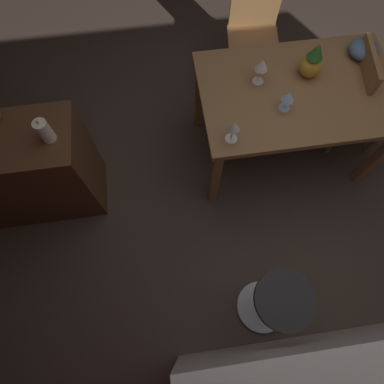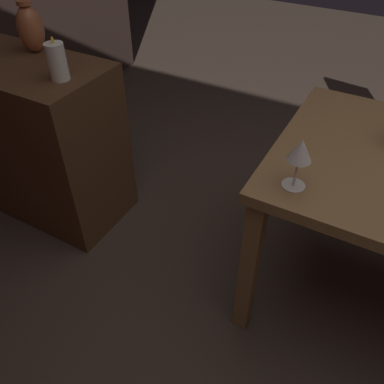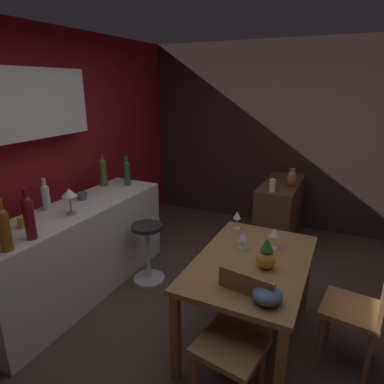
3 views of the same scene
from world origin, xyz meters
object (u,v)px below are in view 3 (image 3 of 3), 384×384
(cup_slate, at_px, (82,196))
(counter_lamp, at_px, (69,195))
(fruit_bowl, at_px, (267,295))
(cup_mustard, at_px, (23,222))
(chair_by_doorway, at_px, (361,310))
(wine_glass_left, at_px, (237,216))
(wine_glass_right, at_px, (243,237))
(wine_bottle_green, at_px, (127,172))
(pineapple_centerpiece, at_px, (266,255))
(wine_bottle_ruby, at_px, (29,216))
(vase_copper, at_px, (292,178))
(bar_stool, at_px, (148,251))
(wine_bottle_olive, at_px, (103,171))
(wine_bottle_clear, at_px, (45,196))
(pillar_candle_tall, at_px, (273,185))
(dining_table, at_px, (252,270))
(wine_glass_center, at_px, (274,233))
(wine_bottle_amber, at_px, (4,227))
(sideboard_cabinet, at_px, (279,212))
(chair_near_window, at_px, (235,335))

(cup_slate, bearing_deg, counter_lamp, -149.85)
(fruit_bowl, xyz_separation_m, cup_mustard, (-0.11, 2.00, 0.16))
(chair_by_doorway, xyz_separation_m, wine_glass_left, (0.41, 1.08, 0.38))
(wine_glass_right, xyz_separation_m, fruit_bowl, (-0.61, -0.35, -0.05))
(wine_bottle_green, distance_m, cup_slate, 0.64)
(pineapple_centerpiece, relative_size, wine_bottle_ruby, 0.60)
(wine_glass_left, relative_size, cup_mustard, 1.56)
(chair_by_doorway, distance_m, vase_copper, 1.97)
(chair_by_doorway, distance_m, fruit_bowl, 0.85)
(bar_stool, distance_m, wine_bottle_olive, 1.07)
(counter_lamp, bearing_deg, cup_mustard, 159.03)
(counter_lamp, bearing_deg, wine_bottle_clear, 91.35)
(bar_stool, relative_size, pineapple_centerpiece, 2.68)
(wine_bottle_green, xyz_separation_m, counter_lamp, (-0.98, -0.09, 0.03))
(counter_lamp, distance_m, pillar_candle_tall, 2.24)
(wine_bottle_olive, height_order, vase_copper, wine_bottle_olive)
(counter_lamp, bearing_deg, chair_by_doorway, -83.32)
(dining_table, distance_m, wine_glass_center, 0.36)
(counter_lamp, bearing_deg, wine_glass_left, -62.37)
(vase_copper, bearing_deg, fruit_bowl, -173.70)
(wine_bottle_olive, xyz_separation_m, wine_bottle_clear, (-0.85, -0.03, -0.03))
(dining_table, relative_size, wine_bottle_olive, 3.49)
(bar_stool, xyz_separation_m, pillar_candle_tall, (1.14, -1.02, 0.55))
(pineapple_centerpiece, xyz_separation_m, pillar_candle_tall, (1.60, 0.31, 0.05))
(wine_glass_left, height_order, fruit_bowl, wine_glass_left)
(wine_bottle_olive, distance_m, wine_bottle_amber, 1.60)
(chair_by_doorway, height_order, pineapple_centerpiece, pineapple_centerpiece)
(fruit_bowl, bearing_deg, cup_slate, 72.83)
(sideboard_cabinet, relative_size, pillar_candle_tall, 6.41)
(fruit_bowl, xyz_separation_m, wine_bottle_amber, (-0.43, 1.76, 0.29))
(cup_slate, bearing_deg, dining_table, -95.23)
(fruit_bowl, height_order, counter_lamp, counter_lamp)
(sideboard_cabinet, xyz_separation_m, wine_glass_left, (-1.45, 0.13, 0.46))
(fruit_bowl, height_order, wine_bottle_olive, wine_bottle_olive)
(wine_glass_left, relative_size, wine_glass_center, 0.94)
(dining_table, bearing_deg, bar_stool, 72.30)
(pillar_candle_tall, bearing_deg, counter_lamp, 140.20)
(chair_by_doorway, bearing_deg, wine_glass_right, 86.86)
(cup_slate, height_order, counter_lamp, counter_lamp)
(pillar_candle_tall, bearing_deg, fruit_bowl, -168.13)
(bar_stool, relative_size, pillar_candle_tall, 3.76)
(chair_by_doorway, bearing_deg, wine_bottle_ruby, 108.57)
(fruit_bowl, distance_m, wine_bottle_clear, 2.18)
(sideboard_cabinet, height_order, wine_bottle_olive, wine_bottle_olive)
(wine_glass_right, xyz_separation_m, cup_mustard, (-0.72, 1.65, 0.11))
(vase_copper, bearing_deg, wine_bottle_green, 121.68)
(chair_near_window, relative_size, wine_glass_center, 4.95)
(wine_bottle_clear, bearing_deg, wine_bottle_green, -11.44)
(counter_lamp, height_order, pillar_candle_tall, counter_lamp)
(chair_near_window, bearing_deg, pineapple_centerpiece, -6.59)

